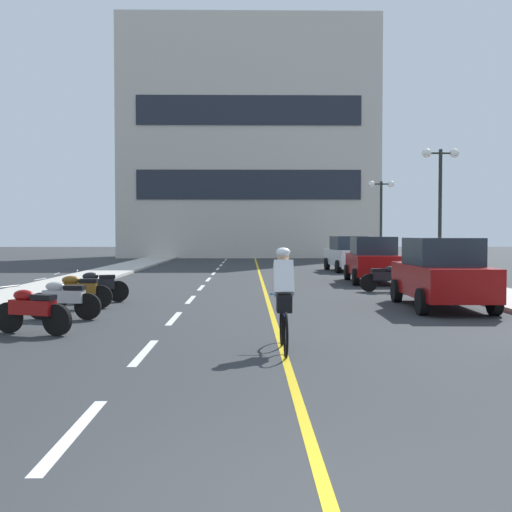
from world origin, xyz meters
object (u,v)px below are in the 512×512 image
at_px(street_lamp_far, 381,203).
at_px(parked_car_far, 349,254).
at_px(parked_car_near, 441,273).
at_px(parked_car_mid, 373,260).
at_px(cyclist_rider, 284,297).
at_px(motorcycle_5, 78,290).
at_px(motorcycle_3, 32,310).
at_px(motorcycle_4, 63,299).
at_px(street_lamp_mid, 440,184).
at_px(motorcycle_6, 97,286).
at_px(motorcycle_7, 385,277).

distance_m(street_lamp_far, parked_car_far, 4.42).
relative_size(parked_car_near, parked_car_mid, 0.99).
bearing_deg(cyclist_rider, motorcycle_5, 130.93).
bearing_deg(street_lamp_far, cyclist_rider, -105.89).
bearing_deg(motorcycle_3, motorcycle_4, 90.44).
bearing_deg(parked_car_mid, motorcycle_3, -126.06).
bearing_deg(parked_car_far, motorcycle_3, -115.13).
xyz_separation_m(street_lamp_far, motorcycle_4, (-11.61, -20.52, -3.19)).
bearing_deg(parked_car_near, street_lamp_far, 82.38).
distance_m(parked_car_mid, parked_car_far, 7.45).
bearing_deg(street_lamp_far, street_lamp_mid, -89.09).
bearing_deg(motorcycle_4, parked_car_mid, 48.94).
relative_size(parked_car_far, motorcycle_3, 2.63).
bearing_deg(motorcycle_5, motorcycle_6, 84.24).
bearing_deg(motorcycle_6, parked_car_near, -8.75).
bearing_deg(motorcycle_5, parked_car_near, 0.03).
xyz_separation_m(motorcycle_5, motorcycle_6, (0.14, 1.42, 0.00)).
xyz_separation_m(parked_car_mid, motorcycle_4, (-9.09, -10.44, -0.44)).
bearing_deg(motorcycle_7, street_lamp_mid, 51.88).
bearing_deg(motorcycle_7, motorcycle_5, -152.69).
bearing_deg(motorcycle_5, motorcycle_7, 27.31).
relative_size(street_lamp_mid, motorcycle_6, 3.11).
bearing_deg(cyclist_rider, street_lamp_mid, 63.60).
distance_m(motorcycle_6, cyclist_rider, 8.60).
xyz_separation_m(motorcycle_3, motorcycle_5, (-0.24, 4.04, 0.00)).
distance_m(street_lamp_mid, street_lamp_far, 10.01).
relative_size(street_lamp_far, motorcycle_7, 2.82).
relative_size(street_lamp_mid, motorcycle_4, 3.05).
xyz_separation_m(parked_car_near, cyclist_rider, (-4.42, -5.71, -0.03)).
height_order(street_lamp_mid, parked_car_mid, street_lamp_mid).
bearing_deg(street_lamp_far, motorcycle_7, -101.75).
bearing_deg(street_lamp_mid, motorcycle_4, -138.22).
xyz_separation_m(street_lamp_mid, motorcycle_3, (-11.76, -12.54, -3.44)).
bearing_deg(motorcycle_3, motorcycle_6, 91.03).
xyz_separation_m(motorcycle_5, motorcycle_7, (8.95, 4.62, 0.00)).
height_order(street_lamp_far, motorcycle_5, street_lamp_far).
bearing_deg(parked_car_mid, motorcycle_5, -137.87).
bearing_deg(motorcycle_4, parked_car_near, 12.43).
bearing_deg(parked_car_near, motorcycle_7, 95.11).
bearing_deg(parked_car_near, cyclist_rider, -127.74).
bearing_deg(cyclist_rider, motorcycle_4, 141.96).
distance_m(street_lamp_far, motorcycle_5, 22.20).
bearing_deg(street_lamp_mid, motorcycle_5, -144.66).
distance_m(motorcycle_4, motorcycle_5, 2.02).
distance_m(parked_car_far, motorcycle_6, 17.27).
relative_size(street_lamp_far, motorcycle_6, 2.87).
relative_size(parked_car_mid, parked_car_far, 0.99).
distance_m(street_lamp_far, motorcycle_7, 14.54).
xyz_separation_m(parked_car_near, parked_car_mid, (-0.04, 8.43, 0.00)).
height_order(street_lamp_mid, parked_car_near, street_lamp_mid).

